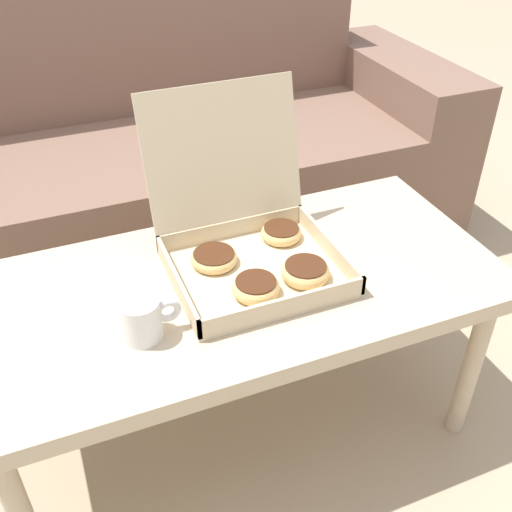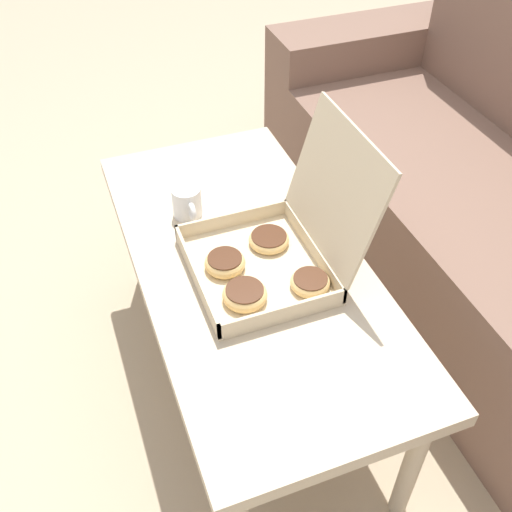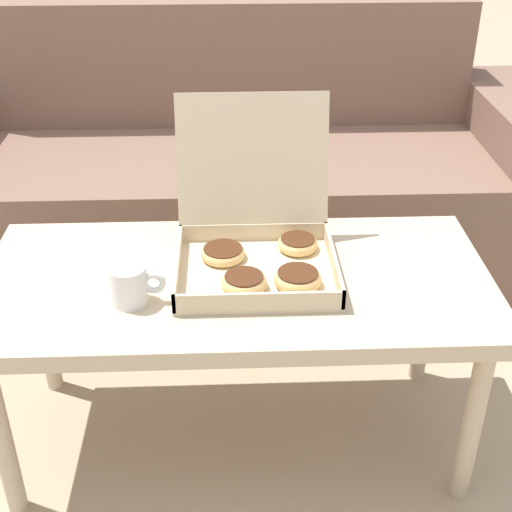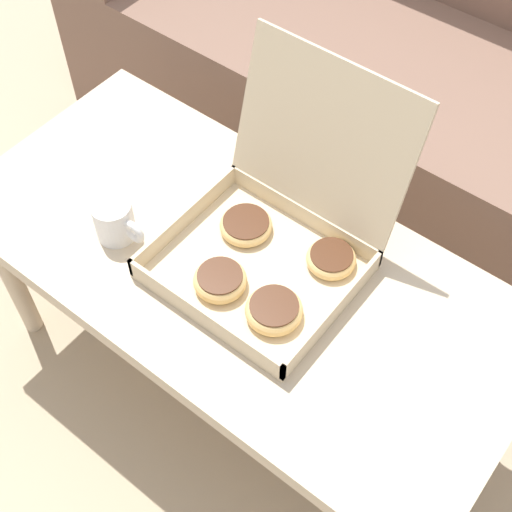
% 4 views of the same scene
% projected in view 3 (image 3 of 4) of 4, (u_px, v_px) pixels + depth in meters
% --- Properties ---
extents(ground_plane, '(12.00, 12.00, 0.00)m').
position_uv_depth(ground_plane, '(238.00, 407.00, 1.92)').
color(ground_plane, tan).
extents(couch, '(2.11, 0.75, 0.87)m').
position_uv_depth(couch, '(233.00, 183.00, 2.42)').
color(couch, '#7A5B4C').
rests_on(couch, ground_plane).
extents(coffee_table, '(1.14, 0.54, 0.48)m').
position_uv_depth(coffee_table, '(237.00, 295.00, 1.61)').
color(coffee_table, '#C6B293').
rests_on(coffee_table, ground_plane).
extents(pastry_box, '(0.35, 0.39, 0.35)m').
position_uv_depth(pastry_box, '(260.00, 242.00, 1.60)').
color(pastry_box, beige).
rests_on(pastry_box, coffee_table).
extents(coffee_mug, '(0.12, 0.08, 0.09)m').
position_uv_depth(coffee_mug, '(130.00, 285.00, 1.48)').
color(coffee_mug, white).
rests_on(coffee_mug, coffee_table).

